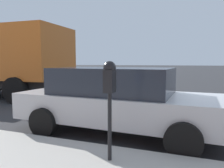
% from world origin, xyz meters
% --- Properties ---
extents(ground_plane, '(220.00, 220.00, 0.00)m').
position_xyz_m(ground_plane, '(0.00, 0.00, 0.00)').
color(ground_plane, '#333335').
extents(parking_meter, '(0.21, 0.19, 1.51)m').
position_xyz_m(parking_meter, '(-2.75, 0.79, 1.28)').
color(parking_meter, black).
rests_on(parking_meter, sidewalk).
extents(car_silver, '(2.12, 4.71, 1.49)m').
position_xyz_m(car_silver, '(-1.11, 1.22, 0.78)').
color(car_silver, '#B7BABF').
rests_on(car_silver, ground_plane).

